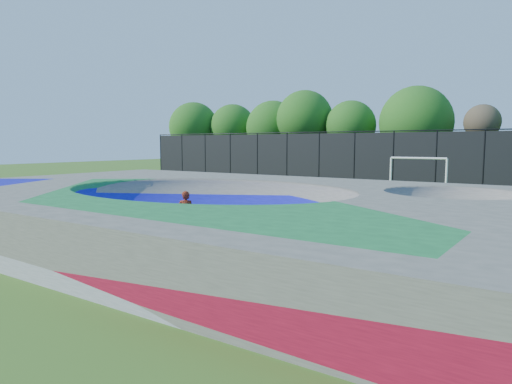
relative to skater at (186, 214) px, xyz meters
The scene contains 7 objects.
ground 1.58m from the skater, 100.62° to the left, with size 120.00×120.00×0.00m, color #345D19.
skate_deck 1.39m from the skater, 100.62° to the left, with size 22.00×14.00×1.50m, color gray.
skater is the anchor object (origin of this frame).
skateboard 0.74m from the skater, ahead, with size 0.78×0.22×0.05m, color black.
soccer_goal 17.77m from the skater, 80.95° to the left, with size 3.42×0.12×2.26m.
fence 22.40m from the skater, 90.66° to the left, with size 48.09×0.09×4.04m.
treeline 27.61m from the skater, 89.28° to the left, with size 52.66×7.89×8.35m.
Camera 1 is at (10.47, -12.29, 3.04)m, focal length 32.00 mm.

